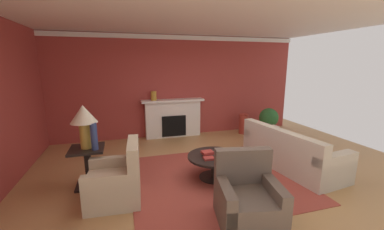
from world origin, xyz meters
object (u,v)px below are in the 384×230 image
object	(u,v)px
fireplace	(173,119)
table_lamp	(84,118)
sofa	(290,154)
armchair_near_window	(117,182)
coffee_table	(214,161)
armchair_facing_fireplace	(248,201)
potted_plant	(269,120)
vase_tall_corner	(243,124)
vase_mantel_left	(154,96)
side_table	(88,164)
vase_on_side_table	(94,136)

from	to	relation	value
fireplace	table_lamp	size ratio (longest dim) A/B	2.40
sofa	table_lamp	distance (m)	4.02
armchair_near_window	sofa	bearing A→B (deg)	4.68
armchair_near_window	coffee_table	bearing A→B (deg)	8.68
sofa	armchair_near_window	size ratio (longest dim) A/B	2.31
armchair_facing_fireplace	coffee_table	size ratio (longest dim) A/B	0.95
coffee_table	potted_plant	size ratio (longest dim) A/B	1.20
fireplace	armchair_near_window	distance (m)	3.47
potted_plant	vase_tall_corner	bearing A→B (deg)	145.25
vase_tall_corner	vase_mantel_left	xyz separation A→B (m)	(-2.69, 0.25, 0.94)
fireplace	coffee_table	world-z (taller)	fireplace
coffee_table	table_lamp	distance (m)	2.42
fireplace	armchair_facing_fireplace	bearing A→B (deg)	-88.02
vase_tall_corner	potted_plant	bearing A→B (deg)	-34.75
armchair_facing_fireplace	table_lamp	world-z (taller)	table_lamp
side_table	vase_on_side_table	xyz separation A→B (m)	(0.15, -0.12, 0.53)
armchair_facing_fireplace	coffee_table	bearing A→B (deg)	88.33
armchair_near_window	coffee_table	distance (m)	1.76
vase_mantel_left	vase_on_side_table	distance (m)	2.88
sofa	vase_mantel_left	xyz separation A→B (m)	(-2.41, 2.76, 0.94)
vase_mantel_left	vase_tall_corner	bearing A→B (deg)	-5.31
vase_mantel_left	potted_plant	size ratio (longest dim) A/B	0.31
coffee_table	vase_mantel_left	world-z (taller)	vase_mantel_left
side_table	table_lamp	xyz separation A→B (m)	(0.00, 0.00, 0.82)
side_table	vase_tall_corner	size ratio (longest dim) A/B	1.16
vase_mantel_left	potted_plant	bearing A→B (deg)	-11.44
armchair_facing_fireplace	side_table	size ratio (longest dim) A/B	1.36
vase_mantel_left	armchair_facing_fireplace	bearing A→B (deg)	-80.38
armchair_near_window	vase_tall_corner	size ratio (longest dim) A/B	1.58
table_lamp	side_table	bearing A→B (deg)	-90.00
side_table	armchair_facing_fireplace	bearing A→B (deg)	-37.57
table_lamp	vase_tall_corner	world-z (taller)	table_lamp
coffee_table	table_lamp	xyz separation A→B (m)	(-2.22, 0.36, 0.89)
sofa	potted_plant	xyz separation A→B (m)	(0.88, 2.09, 0.19)
sofa	armchair_facing_fireplace	bearing A→B (deg)	-142.24
coffee_table	vase_on_side_table	xyz separation A→B (m)	(-2.07, 0.24, 0.59)
armchair_facing_fireplace	coffee_table	world-z (taller)	armchair_facing_fireplace
armchair_near_window	vase_mantel_left	bearing A→B (deg)	71.59
armchair_near_window	vase_mantel_left	size ratio (longest dim) A/B	3.70
side_table	table_lamp	world-z (taller)	table_lamp
fireplace	vase_mantel_left	distance (m)	0.90
sofa	table_lamp	bearing A→B (deg)	174.91
fireplace	armchair_facing_fireplace	size ratio (longest dim) A/B	1.89
coffee_table	table_lamp	size ratio (longest dim) A/B	1.33
side_table	vase_tall_corner	world-z (taller)	side_table
vase_tall_corner	fireplace	bearing A→B (deg)	172.05
vase_mantel_left	vase_on_side_table	bearing A→B (deg)	-117.86
vase_tall_corner	side_table	bearing A→B (deg)	-152.65
fireplace	coffee_table	xyz separation A→B (m)	(0.18, -2.82, -0.19)
sofa	potted_plant	world-z (taller)	sofa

